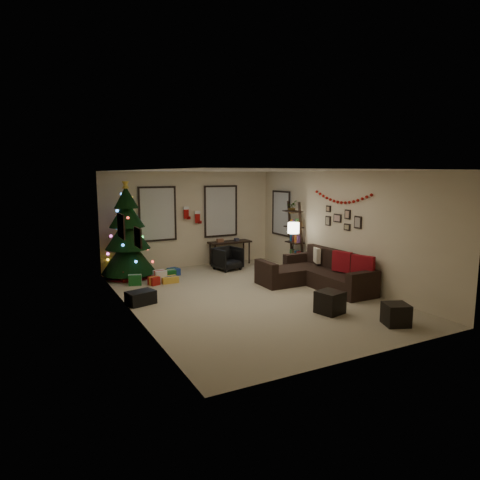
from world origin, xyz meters
The scene contains 29 objects.
floor centered at (0.00, 0.00, 0.00)m, with size 7.00×7.00×0.00m, color tan.
ceiling centered at (0.00, 0.00, 2.70)m, with size 7.00×7.00×0.00m, color white.
wall_back centered at (0.00, 3.50, 1.35)m, with size 5.00×5.00×0.00m, color beige.
wall_front centered at (0.00, -3.50, 1.35)m, with size 5.00×5.00×0.00m, color beige.
wall_left centered at (-2.50, 0.00, 1.35)m, with size 7.00×7.00×0.00m, color beige.
wall_right centered at (2.50, 0.00, 1.35)m, with size 7.00×7.00×0.00m, color beige.
window_back_left centered at (-0.95, 3.47, 1.55)m, with size 1.05×0.06×1.50m.
window_back_right centered at (0.95, 3.47, 1.55)m, with size 1.05×0.06×1.50m.
window_right_wall centered at (2.47, 2.55, 1.50)m, with size 0.06×0.90×1.30m.
christmas_tree centered at (-1.90, 2.94, 1.05)m, with size 1.37×1.37×2.54m.
presents centered at (-1.41, 2.23, 0.12)m, with size 1.50×1.01×0.30m.
sofa centered at (1.86, 0.03, 0.27)m, with size 1.76×2.57×0.84m.
pillow_red_a centered at (2.21, -1.10, 0.64)m, with size 0.13×0.50×0.50m, color maroon.
pillow_red_b centered at (2.21, -0.43, 0.64)m, with size 0.12×0.47×0.47m, color maroon.
pillow_cream centered at (2.21, 0.50, 0.63)m, with size 0.11×0.37×0.37m, color beige.
ottoman_near centered at (0.84, -1.70, 0.21)m, with size 0.45×0.45×0.42m, color black.
ottoman_far centered at (1.45, -2.75, 0.19)m, with size 0.41×0.41×0.39m, color black.
desk centered at (1.12, 3.22, 0.60)m, with size 1.25×0.45×0.68m.
desk_chair centered at (0.73, 2.57, 0.32)m, with size 0.61×0.57×0.63m, color black.
bookshelf centered at (2.30, 1.59, 0.92)m, with size 0.30×0.56×1.90m.
potted_plant centered at (2.30, 1.79, 1.79)m, with size 0.41×0.35×0.45m, color #4C4C4C.
floor_lamp centered at (1.95, 1.17, 1.16)m, with size 0.29×0.29×1.39m.
art_map centered at (-2.48, 0.88, 1.58)m, with size 0.04×0.60×0.50m.
art_abstract centered at (-2.48, -0.47, 1.53)m, with size 0.04×0.45×0.35m.
gallery centered at (2.48, -0.07, 1.57)m, with size 0.03×1.25×0.54m.
garland centered at (2.45, -0.06, 2.08)m, with size 0.08×1.90×0.30m, color #A5140C, non-canonical shape.
stocking_left centered at (-0.14, 3.38, 1.56)m, with size 0.20×0.05×0.36m.
stocking_right centered at (0.19, 3.37, 1.42)m, with size 0.20×0.05×0.36m.
storage_bin centered at (-2.22, 0.52, 0.14)m, with size 0.55×0.37×0.28m, color black.
Camera 1 is at (-4.31, -7.89, 2.64)m, focal length 32.02 mm.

